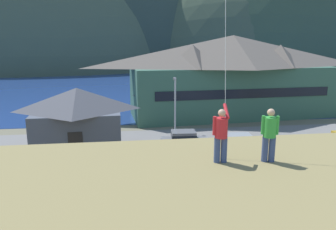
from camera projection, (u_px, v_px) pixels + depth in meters
ground_plane at (201, 190)px, 20.98m from camera, size 600.00×600.00×0.00m
parking_lot_pad at (187, 162)px, 25.81m from camera, size 40.00×20.00×0.10m
bay_water at (145, 83)px, 79.06m from camera, size 360.00×84.00×0.03m
far_hill_west_ridge at (10, 70)px, 121.04m from camera, size 124.48×63.99×89.60m
far_hill_east_peak at (101, 68)px, 129.11m from camera, size 105.16×44.58×94.72m
far_hill_center_saddle at (260, 66)px, 140.43m from camera, size 121.63×63.35×91.27m
far_hill_far_shoulder at (277, 66)px, 140.40m from camera, size 120.96×63.98×95.73m
harbor_lodge at (232, 74)px, 41.94m from camera, size 28.34×11.87×10.53m
storage_shed_near_lot at (78, 121)px, 27.07m from camera, size 7.80×6.23×5.82m
storage_shed_waterside at (168, 100)px, 39.72m from camera, size 6.92×5.79×4.94m
wharf_dock at (165, 99)px, 53.49m from camera, size 3.20×12.46×0.70m
moored_boat_wharfside at (146, 96)px, 54.70m from camera, size 2.35×5.72×2.16m
moored_boat_outer_mooring at (186, 96)px, 54.83m from camera, size 3.57×8.61×2.16m
parked_car_back_row_right at (58, 186)px, 19.00m from camera, size 4.28×2.21×1.82m
parked_car_back_row_left at (237, 169)px, 21.66m from camera, size 4.34×2.35×1.82m
parked_car_front_row_end at (184, 140)px, 28.12m from camera, size 4.30×2.26×1.82m
parked_car_front_row_silver at (240, 144)px, 27.04m from camera, size 4.33×2.32×1.82m
parked_car_mid_row_near at (164, 172)px, 21.14m from camera, size 4.22×2.09×1.82m
parking_light_pole at (175, 105)px, 30.39m from camera, size 0.24×0.78×6.19m
person_kite_flyer at (221, 134)px, 10.06m from camera, size 0.54×0.65×1.86m
person_companion at (270, 133)px, 10.13m from camera, size 0.54×0.40×1.74m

